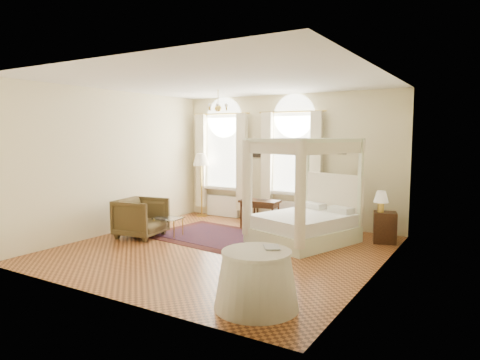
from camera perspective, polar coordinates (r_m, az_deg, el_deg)
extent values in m
plane|color=#AC6531|center=(8.69, -2.35, -9.17)|extent=(6.00, 6.00, 0.00)
plane|color=#F2E6B8|center=(11.03, 6.26, 2.73)|extent=(6.00, 0.00, 6.00)
plane|color=#F2E6B8|center=(6.15, -18.06, -0.10)|extent=(6.00, 0.00, 6.00)
plane|color=#F2E6B8|center=(10.37, -16.36, 2.32)|extent=(0.00, 6.00, 6.00)
plane|color=#F2E6B8|center=(7.20, 17.91, 0.75)|extent=(0.00, 6.00, 6.00)
plane|color=white|center=(8.45, -2.45, 12.99)|extent=(6.00, 6.00, 0.00)
cube|color=silver|center=(11.92, -2.12, 3.73)|extent=(1.10, 0.04, 1.90)
cylinder|color=silver|center=(11.92, -2.14, 8.30)|extent=(1.10, 0.04, 1.10)
cube|color=white|center=(11.92, -2.34, -1.05)|extent=(1.32, 0.24, 0.08)
cube|color=beige|center=(12.17, -5.19, 2.58)|extent=(0.28, 0.14, 2.60)
cube|color=beige|center=(11.43, 0.23, 2.38)|extent=(0.28, 0.14, 2.60)
cube|color=white|center=(12.01, -2.27, -3.45)|extent=(1.00, 0.12, 0.58)
cube|color=silver|center=(10.91, 7.16, 3.47)|extent=(1.10, 0.04, 1.90)
cylinder|color=silver|center=(10.91, 7.22, 8.47)|extent=(1.10, 0.04, 1.10)
cube|color=white|center=(10.91, 6.90, -1.74)|extent=(1.32, 0.24, 0.08)
cube|color=beige|center=(11.06, 3.61, 2.25)|extent=(0.28, 0.14, 2.60)
cube|color=beige|center=(10.51, 10.10, 1.97)|extent=(0.28, 0.14, 2.60)
cube|color=white|center=(11.01, 6.91, -4.36)|extent=(1.00, 0.12, 0.58)
cylinder|color=gold|center=(9.92, -2.95, 10.78)|extent=(0.02, 0.02, 0.40)
sphere|color=gold|center=(9.90, -2.94, 9.51)|extent=(0.16, 0.16, 0.16)
sphere|color=beige|center=(9.78, -1.86, 9.97)|extent=(0.07, 0.07, 0.07)
sphere|color=beige|center=(10.00, -1.79, 9.89)|extent=(0.07, 0.07, 0.07)
sphere|color=beige|center=(10.12, -2.85, 9.83)|extent=(0.07, 0.07, 0.07)
sphere|color=beige|center=(10.03, -4.00, 9.86)|extent=(0.07, 0.07, 0.07)
sphere|color=beige|center=(9.81, -4.12, 9.95)|extent=(0.07, 0.07, 0.07)
sphere|color=beige|center=(9.69, -3.04, 10.01)|extent=(0.07, 0.07, 0.07)
cube|color=black|center=(11.37, 2.32, 3.87)|extent=(0.26, 0.03, 0.32)
cube|color=black|center=(10.46, 13.45, 4.07)|extent=(0.22, 0.03, 0.26)
cube|color=beige|center=(9.25, 8.43, -7.20)|extent=(2.16, 2.39, 0.34)
cube|color=white|center=(9.19, 8.46, -5.37)|extent=(2.04, 2.27, 0.26)
cube|color=beige|center=(9.84, 12.19, -2.45)|extent=(1.54, 0.59, 1.13)
cube|color=beige|center=(10.27, 8.89, -0.71)|extent=(0.11, 0.11, 2.17)
cube|color=beige|center=(9.36, 15.74, -1.52)|extent=(0.11, 0.11, 2.17)
cube|color=beige|center=(8.96, 0.97, -1.62)|extent=(0.11, 0.11, 2.17)
cube|color=beige|center=(7.91, 8.04, -2.70)|extent=(0.11, 0.11, 2.17)
cube|color=beige|center=(9.73, 12.30, 5.25)|extent=(1.54, 0.59, 0.08)
cube|color=beige|center=(8.33, 4.34, 5.27)|extent=(1.54, 0.59, 0.08)
cube|color=beige|center=(9.52, 5.26, 5.35)|extent=(0.72, 1.90, 0.08)
cube|color=beige|center=(8.53, 12.38, 5.17)|extent=(0.72, 1.90, 0.08)
cube|color=beige|center=(9.73, 12.28, 4.48)|extent=(1.58, 0.58, 0.26)
cube|color=beige|center=(8.34, 4.33, 4.36)|extent=(1.58, 0.58, 0.26)
cube|color=beige|center=(9.52, 5.25, 4.56)|extent=(0.70, 1.94, 0.26)
cube|color=beige|center=(8.53, 12.36, 4.28)|extent=(0.70, 1.94, 0.26)
cylinder|color=beige|center=(8.95, 0.97, -1.02)|extent=(0.21, 0.21, 1.98)
cylinder|color=beige|center=(7.89, 8.05, -2.02)|extent=(0.21, 0.21, 1.98)
cube|color=#3B2110|center=(9.60, 18.74, -6.00)|extent=(0.56, 0.53, 0.66)
cylinder|color=gold|center=(9.49, 18.26, -3.43)|extent=(0.13, 0.13, 0.22)
cone|color=beige|center=(9.46, 18.30, -2.12)|extent=(0.31, 0.31, 0.24)
cube|color=#3B2110|center=(10.37, 2.65, -2.85)|extent=(0.97, 0.56, 0.06)
cube|color=#3B2110|center=(10.38, 2.64, -3.32)|extent=(0.87, 0.46, 0.09)
cylinder|color=#3B2110|center=(10.77, 1.04, -4.40)|extent=(0.05, 0.05, 0.66)
cylinder|color=#3B2110|center=(10.44, 5.14, -4.75)|extent=(0.05, 0.05, 0.66)
cylinder|color=#3B2110|center=(10.43, 0.13, -4.73)|extent=(0.05, 0.05, 0.66)
cylinder|color=#3B2110|center=(10.09, 4.34, -5.11)|extent=(0.05, 0.05, 0.66)
imported|color=black|center=(10.35, 3.04, -2.64)|extent=(0.32, 0.21, 0.02)
cube|color=#443A1D|center=(11.22, 2.14, -3.34)|extent=(0.47, 0.47, 0.09)
cylinder|color=#3B2110|center=(11.22, 0.99, -4.62)|extent=(0.04, 0.04, 0.41)
cylinder|color=#3B2110|center=(11.04, 2.36, -4.80)|extent=(0.04, 0.04, 0.41)
cylinder|color=#3B2110|center=(11.48, 1.92, -4.38)|extent=(0.04, 0.04, 0.41)
cylinder|color=#3B2110|center=(11.30, 3.28, -4.55)|extent=(0.04, 0.04, 0.41)
imported|color=#493A1F|center=(9.82, -13.05, -4.92)|extent=(1.09, 1.07, 0.88)
cube|color=white|center=(9.81, -9.54, -5.03)|extent=(0.66, 0.49, 0.02)
cylinder|color=gold|center=(9.87, -11.38, -6.21)|extent=(0.02, 0.02, 0.41)
cylinder|color=gold|center=(9.57, -8.79, -6.55)|extent=(0.02, 0.02, 0.41)
cylinder|color=gold|center=(10.14, -10.21, -5.86)|extent=(0.02, 0.02, 0.41)
cylinder|color=gold|center=(9.85, -7.66, -6.17)|extent=(0.02, 0.02, 0.41)
cylinder|color=gold|center=(12.14, -5.12, -4.74)|extent=(0.31, 0.31, 0.03)
cylinder|color=gold|center=(12.02, -5.15, -1.17)|extent=(0.04, 0.04, 1.55)
cone|color=beige|center=(11.95, -5.19, 2.77)|extent=(0.45, 0.45, 0.33)
cube|color=#42150F|center=(9.71, -3.03, -7.51)|extent=(3.17, 2.45, 0.01)
cube|color=black|center=(9.71, -3.03, -7.47)|extent=(2.66, 1.94, 0.01)
cone|color=beige|center=(5.78, 2.21, -13.28)|extent=(1.13, 1.13, 0.73)
cylinder|color=beige|center=(5.66, 2.23, -9.60)|extent=(0.92, 0.92, 0.04)
imported|color=black|center=(5.77, 3.22, -8.97)|extent=(0.32, 0.34, 0.03)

